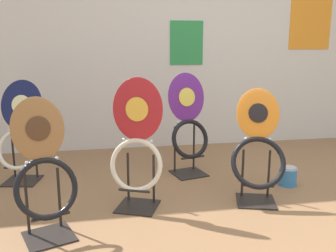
{
  "coord_description": "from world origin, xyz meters",
  "views": [
    {
      "loc": [
        -1.16,
        -1.82,
        1.16
      ],
      "look_at": [
        -0.67,
        0.89,
        0.55
      ],
      "focal_mm": 40.0,
      "sensor_mm": 36.0,
      "label": 1
    }
  ],
  "objects_px": {
    "paint_can": "(288,175)",
    "toilet_seat_display_purple_note": "(189,128)",
    "toilet_seat_display_navy_moon": "(20,135)",
    "toilet_seat_display_woodgrain": "(44,175)",
    "toilet_seat_display_orange_sun": "(258,152)",
    "toilet_seat_display_crimson_swirl": "(137,146)"
  },
  "relations": [
    {
      "from": "toilet_seat_display_woodgrain",
      "to": "toilet_seat_display_purple_note",
      "type": "distance_m",
      "value": 1.46
    },
    {
      "from": "toilet_seat_display_woodgrain",
      "to": "toilet_seat_display_orange_sun",
      "type": "relative_size",
      "value": 1.02
    },
    {
      "from": "toilet_seat_display_crimson_swirl",
      "to": "paint_can",
      "type": "xyz_separation_m",
      "value": [
        1.28,
        0.21,
        -0.38
      ]
    },
    {
      "from": "toilet_seat_display_woodgrain",
      "to": "toilet_seat_display_orange_sun",
      "type": "distance_m",
      "value": 1.5
    },
    {
      "from": "toilet_seat_display_crimson_swirl",
      "to": "toilet_seat_display_orange_sun",
      "type": "relative_size",
      "value": 1.12
    },
    {
      "from": "toilet_seat_display_crimson_swirl",
      "to": "toilet_seat_display_woodgrain",
      "type": "xyz_separation_m",
      "value": [
        -0.58,
        -0.33,
        -0.06
      ]
    },
    {
      "from": "toilet_seat_display_crimson_swirl",
      "to": "toilet_seat_display_navy_moon",
      "type": "height_order",
      "value": "toilet_seat_display_crimson_swirl"
    },
    {
      "from": "toilet_seat_display_woodgrain",
      "to": "paint_can",
      "type": "distance_m",
      "value": 1.96
    },
    {
      "from": "toilet_seat_display_purple_note",
      "to": "paint_can",
      "type": "height_order",
      "value": "toilet_seat_display_purple_note"
    },
    {
      "from": "toilet_seat_display_navy_moon",
      "to": "paint_can",
      "type": "bearing_deg",
      "value": -13.17
    },
    {
      "from": "toilet_seat_display_orange_sun",
      "to": "toilet_seat_display_navy_moon",
      "type": "bearing_deg",
      "value": 156.97
    },
    {
      "from": "toilet_seat_display_orange_sun",
      "to": "toilet_seat_display_purple_note",
      "type": "xyz_separation_m",
      "value": [
        -0.36,
        0.68,
        0.04
      ]
    },
    {
      "from": "toilet_seat_display_orange_sun",
      "to": "toilet_seat_display_purple_note",
      "type": "height_order",
      "value": "toilet_seat_display_purple_note"
    },
    {
      "from": "paint_can",
      "to": "toilet_seat_display_purple_note",
      "type": "bearing_deg",
      "value": 150.75
    },
    {
      "from": "toilet_seat_display_navy_moon",
      "to": "paint_can",
      "type": "distance_m",
      "value": 2.28
    },
    {
      "from": "toilet_seat_display_woodgrain",
      "to": "paint_can",
      "type": "bearing_deg",
      "value": 16.04
    },
    {
      "from": "toilet_seat_display_woodgrain",
      "to": "toilet_seat_display_crimson_swirl",
      "type": "bearing_deg",
      "value": 29.14
    },
    {
      "from": "toilet_seat_display_navy_moon",
      "to": "toilet_seat_display_orange_sun",
      "type": "bearing_deg",
      "value": -23.03
    },
    {
      "from": "toilet_seat_display_navy_moon",
      "to": "paint_can",
      "type": "height_order",
      "value": "toilet_seat_display_navy_moon"
    },
    {
      "from": "toilet_seat_display_woodgrain",
      "to": "toilet_seat_display_purple_note",
      "type": "xyz_separation_m",
      "value": [
        1.11,
        0.96,
        0.03
      ]
    },
    {
      "from": "toilet_seat_display_orange_sun",
      "to": "toilet_seat_display_crimson_swirl",
      "type": "bearing_deg",
      "value": 177.12
    },
    {
      "from": "toilet_seat_display_woodgrain",
      "to": "toilet_seat_display_orange_sun",
      "type": "height_order",
      "value": "toilet_seat_display_woodgrain"
    }
  ]
}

